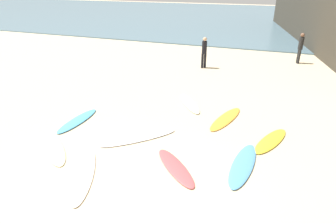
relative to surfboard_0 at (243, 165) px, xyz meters
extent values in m
plane|color=#C6B28E|center=(-2.76, -2.27, -0.04)|extent=(120.00, 120.00, 0.00)
cube|color=slate|center=(-2.76, 34.76, 0.00)|extent=(120.00, 40.00, 0.08)
ellipsoid|color=#5194D2|center=(0.00, 0.00, 0.00)|extent=(0.77, 2.38, 0.08)
ellipsoid|color=white|center=(-3.87, -1.95, 0.00)|extent=(1.54, 2.40, 0.07)
ellipsoid|color=#E8E7C9|center=(-2.65, 3.65, 0.00)|extent=(1.61, 2.08, 0.08)
ellipsoid|color=#DD4B4E|center=(-1.72, -0.77, 0.00)|extent=(1.75, 1.75, 0.07)
ellipsoid|color=silver|center=(-3.36, 0.32, -0.01)|extent=(2.13, 2.15, 0.07)
ellipsoid|color=orange|center=(-0.98, 2.74, -0.01)|extent=(1.08, 2.40, 0.06)
ellipsoid|color=#F5EDBD|center=(-5.48, -1.19, -0.01)|extent=(1.94, 1.74, 0.06)
ellipsoid|color=yellow|center=(0.66, 1.64, 0.00)|extent=(1.21, 2.07, 0.08)
ellipsoid|color=#4BA1DA|center=(-6.00, 0.66, 0.00)|extent=(0.55, 2.14, 0.08)
cylinder|color=black|center=(-3.40, 9.19, 0.38)|extent=(0.14, 0.14, 0.84)
cylinder|color=black|center=(-3.52, 9.03, 0.38)|extent=(0.14, 0.14, 0.84)
cylinder|color=black|center=(-3.46, 9.11, 1.15)|extent=(0.39, 0.39, 0.70)
sphere|color=tan|center=(-3.46, 9.11, 1.61)|extent=(0.23, 0.23, 0.23)
cylinder|color=black|center=(1.69, 12.24, 0.39)|extent=(0.14, 0.14, 0.86)
cylinder|color=black|center=(1.73, 12.05, 0.39)|extent=(0.14, 0.14, 0.86)
cylinder|color=black|center=(1.71, 12.14, 1.19)|extent=(0.34, 0.34, 0.72)
sphere|color=brown|center=(1.71, 12.14, 1.66)|extent=(0.23, 0.23, 0.23)
camera|label=1|loc=(0.41, -6.95, 4.68)|focal=30.83mm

